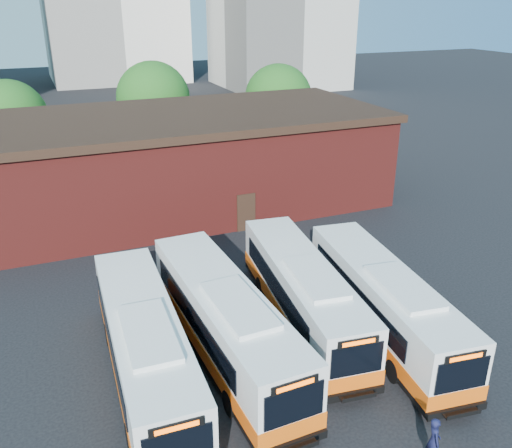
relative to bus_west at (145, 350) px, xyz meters
name	(u,v)px	position (x,y,z in m)	size (l,w,h in m)	color
ground	(308,374)	(5.79, -1.97, -1.43)	(220.00, 220.00, 0.00)	black
bus_west	(145,350)	(0.00, 0.00, 0.00)	(2.83, 11.65, 3.15)	white
bus_midwest	(225,325)	(3.28, 0.39, 0.04)	(2.91, 11.97, 3.23)	white
bus_mideast	(303,295)	(7.23, 1.37, -0.03)	(3.66, 11.46, 3.08)	white
bus_east	(383,305)	(10.04, -0.68, -0.03)	(3.72, 11.52, 3.09)	white
transit_worker	(434,440)	(7.40, -7.21, -0.60)	(0.60, 0.40, 1.65)	#121434
depot_building	(172,160)	(5.79, 18.03, 1.83)	(28.60, 12.60, 6.40)	maroon
tree_west	(9,118)	(-4.21, 30.03, 3.21)	(6.00, 6.00, 7.65)	#382314
tree_mid	(153,98)	(7.79, 32.03, 3.65)	(6.56, 6.56, 8.36)	#382314
tree_east	(278,98)	(18.79, 29.03, 3.40)	(6.24, 6.24, 7.96)	#382314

